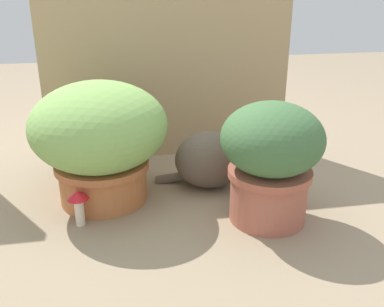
% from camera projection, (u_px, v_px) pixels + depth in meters
% --- Properties ---
extents(ground_plane, '(6.00, 6.00, 0.00)m').
position_uv_depth(ground_plane, '(172.00, 209.00, 1.48)').
color(ground_plane, gray).
extents(cardboard_backdrop, '(1.05, 0.03, 0.86)m').
position_uv_depth(cardboard_backdrop, '(169.00, 58.00, 1.80)').
color(cardboard_backdrop, tan).
rests_on(cardboard_backdrop, ground).
extents(grass_planter, '(0.46, 0.46, 0.42)m').
position_uv_depth(grass_planter, '(100.00, 137.00, 1.47)').
color(grass_planter, '#B96B3C').
rests_on(grass_planter, ground).
extents(leafy_planter, '(0.32, 0.32, 0.39)m').
position_uv_depth(leafy_planter, '(271.00, 158.00, 1.35)').
color(leafy_planter, '#AD5E4A').
rests_on(leafy_planter, ground).
extents(cat, '(0.37, 0.21, 0.32)m').
position_uv_depth(cat, '(215.00, 157.00, 1.60)').
color(cat, brown).
rests_on(cat, ground).
extents(mushroom_ornament_pink, '(0.09, 0.09, 0.13)m').
position_uv_depth(mushroom_ornament_pink, '(121.00, 184.00, 1.46)').
color(mushroom_ornament_pink, silver).
rests_on(mushroom_ornament_pink, ground).
extents(mushroom_ornament_red, '(0.07, 0.07, 0.12)m').
position_uv_depth(mushroom_ornament_red, '(78.00, 201.00, 1.36)').
color(mushroom_ornament_red, beige).
rests_on(mushroom_ornament_red, ground).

